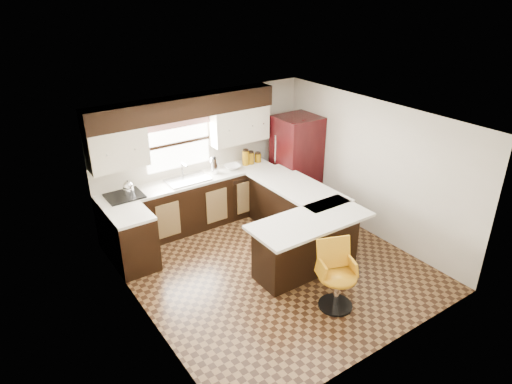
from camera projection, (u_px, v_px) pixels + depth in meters
floor at (273, 266)px, 7.30m from camera, size 4.40×4.40×0.00m
ceiling at (276, 121)px, 6.27m from camera, size 4.40×4.40×0.00m
wall_back at (203, 156)px, 8.43m from camera, size 4.40×0.00×4.40m
wall_front at (390, 270)px, 5.15m from camera, size 4.40×0.00×4.40m
wall_left at (140, 241)px, 5.71m from camera, size 0.00×4.40×4.40m
wall_right at (372, 169)px, 7.86m from camera, size 0.00×4.40×4.40m
base_cab_back at (192, 204)px, 8.29m from camera, size 3.30×0.60×0.90m
base_cab_left at (133, 242)px, 7.12m from camera, size 0.60×0.70×0.90m
counter_back at (190, 181)px, 8.09m from camera, size 3.30×0.60×0.04m
counter_left at (130, 215)px, 6.92m from camera, size 0.60×0.70×0.04m
soffit at (184, 107)px, 7.66m from camera, size 3.40×0.35×0.36m
upper_cab_left at (117, 149)px, 7.25m from camera, size 0.94×0.35×0.64m
upper_cab_right at (239, 125)px, 8.42m from camera, size 1.14×0.35×0.64m
window_pane at (178, 143)px, 8.01m from camera, size 1.20×0.02×0.90m
valance at (177, 122)px, 7.81m from camera, size 1.30×0.06×0.18m
sink at (188, 180)px, 8.04m from camera, size 0.75×0.45×0.03m
dishwasher at (246, 197)px, 8.60m from camera, size 0.58×0.03×0.78m
cooktop at (124, 196)px, 7.45m from camera, size 0.58×0.50×0.02m
peninsula_long at (293, 212)px, 8.03m from camera, size 0.60×1.95×0.90m
peninsula_return at (306, 245)px, 7.04m from camera, size 1.65×0.60×0.90m
counter_pen_long at (297, 187)px, 7.86m from camera, size 0.84×1.95×0.04m
counter_pen_return at (311, 221)px, 6.76m from camera, size 1.89×0.84×0.04m
refrigerator at (296, 162)px, 8.93m from camera, size 0.78×0.75×1.83m
bar_chair at (338, 277)px, 6.21m from camera, size 0.68×0.68×0.99m
kettle at (128, 187)px, 7.43m from camera, size 0.18×0.18×0.24m
percolator at (214, 166)px, 8.28m from camera, size 0.15×0.15×0.29m
mixing_bowl at (232, 167)px, 8.52m from camera, size 0.33×0.33×0.07m
canister_large at (246, 158)px, 8.65m from camera, size 0.13×0.13×0.28m
canister_med at (251, 158)px, 8.72m from camera, size 0.13×0.13×0.22m
canister_small at (258, 158)px, 8.82m from camera, size 0.13×0.13×0.17m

